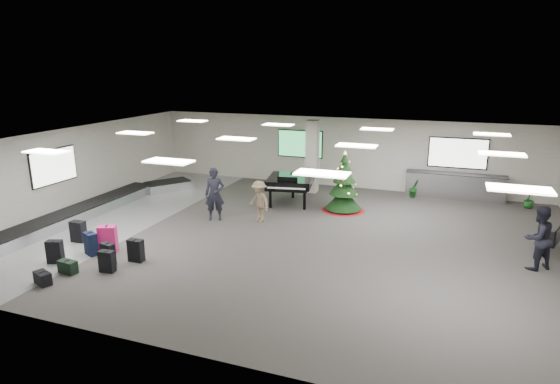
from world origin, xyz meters
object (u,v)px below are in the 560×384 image
(grand_piano, at_px, (290,182))
(bench, at_px, (555,236))
(pink_suitcase, at_px, (108,239))
(traveler_bench, at_px, (538,238))
(potted_plant_right, at_px, (529,199))
(service_counter, at_px, (455,186))
(traveler_a, at_px, (215,194))
(traveler_b, at_px, (259,201))
(potted_plant_left, at_px, (414,189))
(baggage_carousel, at_px, (100,206))
(christmas_tree, at_px, (344,190))

(grand_piano, xyz_separation_m, bench, (9.17, -2.16, -0.41))
(pink_suitcase, relative_size, traveler_bench, 0.46)
(grand_piano, bearing_deg, potted_plant_right, 5.80)
(traveler_bench, relative_size, potted_plant_right, 2.52)
(service_counter, bearing_deg, traveler_a, -143.49)
(grand_piano, bearing_deg, traveler_a, -133.28)
(bench, bearing_deg, traveler_a, -155.71)
(bench, bearing_deg, traveler_b, -157.28)
(traveler_a, bearing_deg, potted_plant_left, 18.08)
(baggage_carousel, height_order, traveler_b, traveler_b)
(baggage_carousel, bearing_deg, pink_suitcase, -46.49)
(bench, height_order, traveler_a, traveler_a)
(christmas_tree, height_order, traveler_b, christmas_tree)
(service_counter, xyz_separation_m, pink_suitcase, (-9.81, -9.92, -0.14))
(christmas_tree, xyz_separation_m, traveler_a, (-4.15, -2.74, 0.15))
(traveler_bench, bearing_deg, bench, -151.95)
(pink_suitcase, xyz_separation_m, traveler_b, (3.20, 4.22, 0.35))
(bench, xyz_separation_m, traveler_b, (-9.47, -0.39, 0.26))
(pink_suitcase, xyz_separation_m, christmas_tree, (5.76, 6.60, 0.40))
(traveler_a, height_order, traveler_bench, traveler_a)
(pink_suitcase, height_order, potted_plant_right, pink_suitcase)
(traveler_b, bearing_deg, potted_plant_right, 57.39)
(bench, bearing_deg, christmas_tree, -175.66)
(traveler_a, distance_m, traveler_bench, 10.37)
(pink_suitcase, distance_m, potted_plant_left, 12.51)
(grand_piano, xyz_separation_m, traveler_a, (-1.89, -2.92, 0.05))
(pink_suitcase, relative_size, traveler_b, 0.55)
(potted_plant_right, bearing_deg, traveler_bench, -95.85)
(traveler_bench, bearing_deg, pink_suitcase, -22.47)
(grand_piano, bearing_deg, christmas_tree, -14.99)
(potted_plant_right, bearing_deg, traveler_b, -151.01)
(christmas_tree, height_order, traveler_bench, christmas_tree)
(traveler_b, bearing_deg, traveler_a, -138.51)
(pink_suitcase, relative_size, potted_plant_left, 1.15)
(traveler_bench, bearing_deg, christmas_tree, -66.49)
(pink_suitcase, relative_size, christmas_tree, 0.35)
(christmas_tree, relative_size, traveler_bench, 1.31)
(traveler_a, xyz_separation_m, potted_plant_left, (6.57, 5.61, -0.60))
(baggage_carousel, relative_size, grand_piano, 3.85)
(christmas_tree, distance_m, traveler_a, 4.98)
(baggage_carousel, distance_m, pink_suitcase, 4.40)
(bench, distance_m, potted_plant_left, 6.61)
(grand_piano, relative_size, traveler_a, 1.30)
(service_counter, xyz_separation_m, traveler_a, (-8.20, -6.07, 0.42))
(traveler_bench, xyz_separation_m, potted_plant_left, (-3.78, 6.38, -0.55))
(traveler_b, distance_m, potted_plant_right, 10.76)
(service_counter, xyz_separation_m, traveler_bench, (2.15, -6.83, 0.36))
(grand_piano, bearing_deg, service_counter, 16.01)
(pink_suitcase, bearing_deg, grand_piano, 39.63)
(bench, bearing_deg, baggage_carousel, -154.46)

